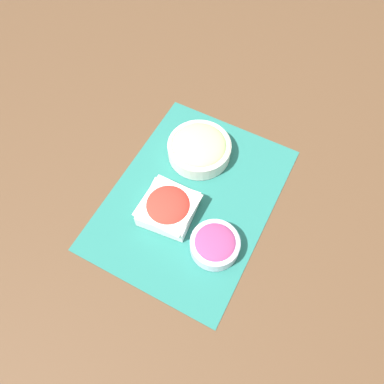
{
  "coord_description": "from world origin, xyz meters",
  "views": [
    {
      "loc": [
        0.42,
        0.22,
        0.9
      ],
      "look_at": [
        0.0,
        0.0,
        0.03
      ],
      "focal_mm": 35.0,
      "sensor_mm": 36.0,
      "label": 1
    }
  ],
  "objects": [
    {
      "name": "ground_plane",
      "position": [
        0.0,
        0.0,
        0.0
      ],
      "size": [
        3.0,
        3.0,
        0.0
      ],
      "primitive_type": "plane",
      "color": "#513823"
    },
    {
      "name": "placemat",
      "position": [
        0.0,
        0.0,
        0.0
      ],
      "size": [
        0.56,
        0.41,
        0.0
      ],
      "color": "#236B60",
      "rests_on": "ground_plane"
    },
    {
      "name": "cucumber_bowl",
      "position": [
        -0.14,
        -0.05,
        0.04
      ],
      "size": [
        0.18,
        0.18,
        0.07
      ],
      "color": "silver",
      "rests_on": "placemat"
    },
    {
      "name": "onion_bowl",
      "position": [
        0.1,
        0.12,
        0.03
      ],
      "size": [
        0.12,
        0.12,
        0.05
      ],
      "color": "silver",
      "rests_on": "placemat"
    },
    {
      "name": "tomato_bowl",
      "position": [
        0.07,
        -0.03,
        0.03
      ],
      "size": [
        0.14,
        0.14,
        0.06
      ],
      "color": "white",
      "rests_on": "placemat"
    }
  ]
}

